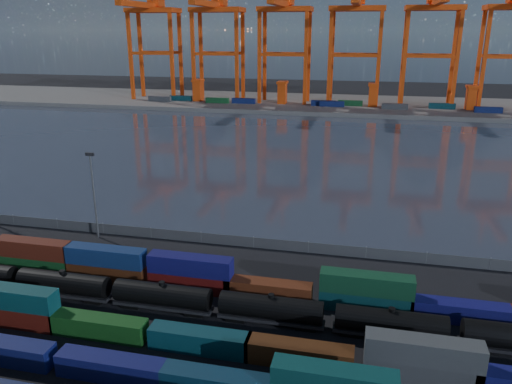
# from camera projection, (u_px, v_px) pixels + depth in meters

# --- Properties ---
(ground) EXTENTS (700.00, 700.00, 0.00)m
(ground) POSITION_uv_depth(u_px,v_px,m) (205.00, 335.00, 64.81)
(ground) COLOR black
(ground) RESTS_ON ground
(harbor_water) EXTENTS (700.00, 700.00, 0.00)m
(harbor_water) POSITION_uv_depth(u_px,v_px,m) (307.00, 152.00, 162.16)
(harbor_water) COLOR #2F3645
(harbor_water) RESTS_ON ground
(far_quay) EXTENTS (700.00, 70.00, 2.00)m
(far_quay) POSITION_uv_depth(u_px,v_px,m) (333.00, 104.00, 259.22)
(far_quay) COLOR #514F4C
(far_quay) RESTS_ON ground
(container_row_south) EXTENTS (140.08, 2.58, 5.50)m
(container_row_south) POSITION_uv_depth(u_px,v_px,m) (9.00, 345.00, 58.83)
(container_row_south) COLOR #474A4C
(container_row_south) RESTS_ON ground
(container_row_mid) EXTENTS (142.34, 2.59, 5.52)m
(container_row_mid) POSITION_uv_depth(u_px,v_px,m) (195.00, 337.00, 61.24)
(container_row_mid) COLOR #474B4D
(container_row_mid) RESTS_ON ground
(container_row_north) EXTENTS (143.02, 2.62, 5.59)m
(container_row_north) POSITION_uv_depth(u_px,v_px,m) (203.00, 277.00, 74.85)
(container_row_north) COLOR navy
(container_row_north) RESTS_ON ground
(tanker_string) EXTENTS (122.92, 3.10, 4.43)m
(tanker_string) POSITION_uv_depth(u_px,v_px,m) (329.00, 316.00, 64.94)
(tanker_string) COLOR black
(tanker_string) RESTS_ON ground
(waterfront_fence) EXTENTS (160.12, 0.12, 2.20)m
(waterfront_fence) POSITION_uv_depth(u_px,v_px,m) (254.00, 242.00, 90.46)
(waterfront_fence) COLOR #595B5E
(waterfront_fence) RESTS_ON ground
(yard_light_mast) EXTENTS (1.60, 0.40, 16.60)m
(yard_light_mast) POSITION_uv_depth(u_px,v_px,m) (94.00, 191.00, 92.37)
(yard_light_mast) COLOR slate
(yard_light_mast) RESTS_ON ground
(gantry_cranes) EXTENTS (201.39, 50.68, 68.62)m
(gantry_cranes) POSITION_uv_depth(u_px,v_px,m) (320.00, 21.00, 241.77)
(gantry_cranes) COLOR #F04910
(gantry_cranes) RESTS_ON ground
(quay_containers) EXTENTS (172.58, 10.99, 2.60)m
(quay_containers) POSITION_uv_depth(u_px,v_px,m) (308.00, 103.00, 247.34)
(quay_containers) COLOR navy
(quay_containers) RESTS_ON far_quay
(straddle_carriers) EXTENTS (140.00, 7.00, 11.10)m
(straddle_carriers) POSITION_uv_depth(u_px,v_px,m) (327.00, 93.00, 248.36)
(straddle_carriers) COLOR #F04910
(straddle_carriers) RESTS_ON far_quay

